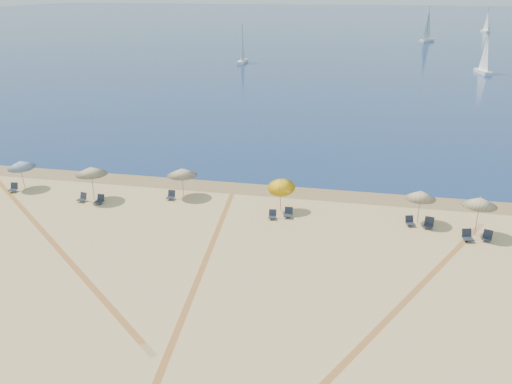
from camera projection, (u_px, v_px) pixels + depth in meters
The scene contains 23 objects.
ocean at pixel (356, 22), 225.43m from camera, with size 500.00×500.00×0.00m, color #0C2151.
wet_sand at pixel (267, 189), 42.07m from camera, with size 500.00×500.00×0.00m, color olive.
umbrella_0 at pixel (21, 164), 41.65m from camera, with size 2.12×2.15×2.33m.
umbrella_1 at pixel (91, 171), 39.36m from camera, with size 2.35×2.35×2.60m.
umbrella_2 at pixel (182, 172), 40.06m from camera, with size 2.27×2.27×2.28m.
umbrella_3 at pixel (281, 184), 37.45m from camera, with size 1.94×2.00×2.58m.
umbrella_4 at pixel (421, 195), 35.48m from camera, with size 2.04×2.04×2.37m.
umbrella_5 at pixel (480, 202), 33.64m from camera, with size 2.17×2.17×2.64m.
chair_0 at pixel (14, 188), 41.56m from camera, with size 0.62×0.71×0.67m.
chair_1 at pixel (82, 198), 39.69m from camera, with size 0.65×0.72×0.64m.
chair_2 at pixel (100, 200), 39.31m from camera, with size 0.57×0.66×0.66m.
chair_3 at pixel (171, 195), 40.08m from camera, with size 0.54×0.64×0.66m.
chair_4 at pixel (272, 215), 36.77m from camera, with size 0.55×0.63×0.61m.
chair_5 at pixel (288, 213), 36.99m from camera, with size 0.57×0.67×0.68m.
chair_6 at pixel (410, 221), 35.73m from camera, with size 0.70×0.76×0.64m.
chair_7 at pixel (429, 223), 35.35m from camera, with size 0.73×0.81×0.71m.
chair_8 at pixel (467, 236), 33.60m from camera, with size 0.76×0.83×0.72m.
chair_9 at pixel (487, 236), 33.59m from camera, with size 0.74×0.80×0.67m.
sailboat_0 at pixel (485, 59), 95.68m from camera, with size 2.40×5.65×8.17m.
sailboat_1 at pixel (243, 51), 108.28m from camera, with size 1.46×5.13×7.58m.
sailboat_2 at pixel (427, 31), 147.53m from camera, with size 4.69×6.39×9.61m.
sailboat_3 at pixel (486, 24), 178.91m from camera, with size 2.25×5.47×7.92m.
tire_tracks at pixel (195, 273), 29.95m from camera, with size 59.93×44.49×0.00m.
Camera 1 is at (7.29, -14.62, 15.04)m, focal length 37.71 mm.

